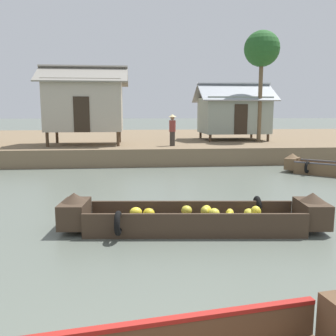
{
  "coord_description": "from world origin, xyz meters",
  "views": [
    {
      "loc": [
        -0.11,
        -2.1,
        2.64
      ],
      "look_at": [
        0.85,
        7.49,
        1.16
      ],
      "focal_mm": 38.96,
      "sensor_mm": 36.0,
      "label": 1
    }
  ],
  "objects_px": {
    "banana_boat": "(194,218)",
    "stilt_house_right": "(233,114)",
    "vendor_person": "(172,128)",
    "stilt_house_mid_right": "(85,104)",
    "palm_tree_near": "(262,50)"
  },
  "relations": [
    {
      "from": "banana_boat",
      "to": "stilt_house_right",
      "type": "distance_m",
      "value": 16.36
    },
    {
      "from": "banana_boat",
      "to": "stilt_house_right",
      "type": "height_order",
      "value": "stilt_house_right"
    },
    {
      "from": "banana_boat",
      "to": "vendor_person",
      "type": "xyz_separation_m",
      "value": [
        0.77,
        11.35,
        1.51
      ]
    },
    {
      "from": "stilt_house_mid_right",
      "to": "palm_tree_near",
      "type": "xyz_separation_m",
      "value": [
        10.19,
        0.99,
        3.17
      ]
    },
    {
      "from": "banana_boat",
      "to": "palm_tree_near",
      "type": "relative_size",
      "value": 0.92
    },
    {
      "from": "stilt_house_mid_right",
      "to": "stilt_house_right",
      "type": "bearing_deg",
      "value": 16.8
    },
    {
      "from": "stilt_house_mid_right",
      "to": "palm_tree_near",
      "type": "distance_m",
      "value": 10.72
    },
    {
      "from": "palm_tree_near",
      "to": "vendor_person",
      "type": "height_order",
      "value": "palm_tree_near"
    },
    {
      "from": "stilt_house_mid_right",
      "to": "banana_boat",
      "type": "bearing_deg",
      "value": -72.87
    },
    {
      "from": "stilt_house_mid_right",
      "to": "stilt_house_right",
      "type": "distance_m",
      "value": 9.46
    },
    {
      "from": "palm_tree_near",
      "to": "vendor_person",
      "type": "relative_size",
      "value": 3.91
    },
    {
      "from": "banana_boat",
      "to": "vendor_person",
      "type": "relative_size",
      "value": 3.6
    },
    {
      "from": "stilt_house_right",
      "to": "palm_tree_near",
      "type": "distance_m",
      "value": 4.25
    },
    {
      "from": "banana_boat",
      "to": "palm_tree_near",
      "type": "height_order",
      "value": "palm_tree_near"
    },
    {
      "from": "palm_tree_near",
      "to": "stilt_house_right",
      "type": "bearing_deg",
      "value": 123.38
    }
  ]
}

